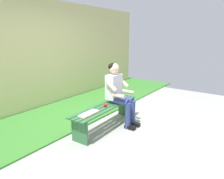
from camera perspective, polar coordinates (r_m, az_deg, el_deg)
name	(u,v)px	position (r m, az deg, el deg)	size (l,w,h in m)	color
ground_plane	(115,177)	(2.92, 0.73, -23.31)	(10.00, 7.00, 0.04)	#9E9E99
grass_strip	(64,113)	(5.00, -13.33, -6.39)	(9.00, 1.84, 0.03)	#387A2D
brick_wall	(16,56)	(5.18, -25.31, 8.37)	(9.50, 0.24, 2.67)	#D1C684
bench_near	(106,111)	(4.06, -1.73, -5.96)	(1.78, 0.45, 0.46)	#2D6038
person_seated	(119,91)	(4.12, 1.88, -0.55)	(0.50, 0.69, 1.26)	silver
apple	(105,105)	(3.95, -1.87, -4.33)	(0.07, 0.07, 0.07)	red
book_open	(89,114)	(3.61, -6.43, -6.68)	(0.42, 0.17, 0.02)	white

